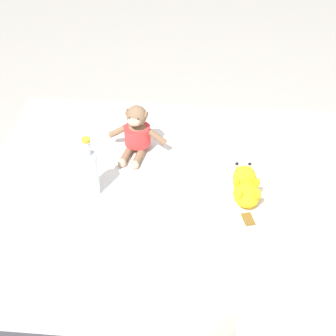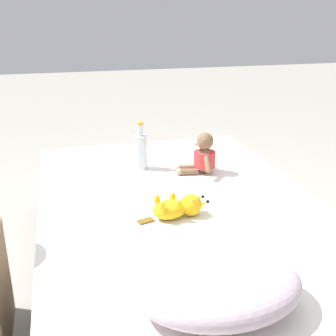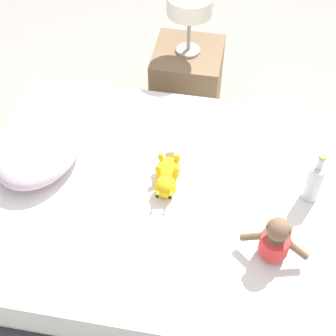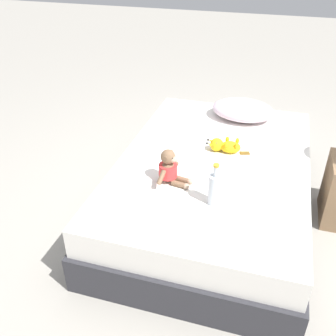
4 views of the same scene
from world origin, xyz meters
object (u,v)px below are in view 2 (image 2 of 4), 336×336
bed (180,246)px  pillow (217,285)px  plush_yellow_creature (178,207)px  plush_monkey (203,156)px  glass_bottle (141,151)px

bed → pillow: bearing=82.3°
pillow → bed: bearing=-97.7°
bed → plush_yellow_creature: plush_yellow_creature is taller
plush_monkey → plush_yellow_creature: bearing=60.3°
plush_monkey → glass_bottle: glass_bottle is taller
pillow → glass_bottle: glass_bottle is taller
plush_monkey → glass_bottle: (0.32, -0.15, 0.01)m
bed → pillow: size_ratio=3.68×
bed → plush_monkey: plush_monkey is taller
glass_bottle → bed: bearing=100.1°
plush_yellow_creature → glass_bottle: 0.65m
bed → glass_bottle: size_ratio=7.47×
pillow → plush_yellow_creature: pillow is taller
plush_monkey → glass_bottle: bearing=-25.0°
bed → plush_monkey: 0.54m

